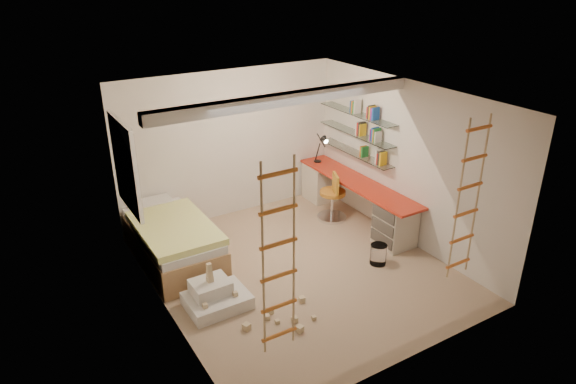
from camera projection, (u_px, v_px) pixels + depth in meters
floor at (298, 269)px, 7.66m from camera, size 4.50×4.50×0.00m
ceiling_beam at (288, 99)px, 6.86m from camera, size 4.00×0.18×0.16m
window_frame at (125, 166)px, 7.26m from camera, size 0.06×1.15×1.35m
window_blind at (128, 166)px, 7.28m from camera, size 0.02×1.00×1.20m
rope_ladder_left at (279, 260)px, 5.03m from camera, size 0.41×0.04×2.13m
rope_ladder_right at (468, 200)px, 6.31m from camera, size 0.41×0.04×2.13m
waste_bin at (378, 254)px, 7.74m from camera, size 0.25×0.25×0.32m
desk at (355, 199)px, 8.98m from camera, size 0.56×2.80×0.75m
shelves at (356, 134)px, 8.81m from camera, size 0.25×1.80×0.71m
bed at (173, 241)px, 7.78m from camera, size 1.02×2.00×0.69m
task_lamp at (323, 145)px, 9.40m from camera, size 0.14×0.36×0.57m
swivel_chair at (333, 202)px, 9.04m from camera, size 0.68×0.68×0.87m
play_platform at (215, 297)px, 6.79m from camera, size 0.81×0.63×0.36m
toy_blocks at (255, 302)px, 6.62m from camera, size 1.32×1.19×0.63m
books at (356, 125)px, 8.75m from camera, size 0.14×0.64×0.92m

